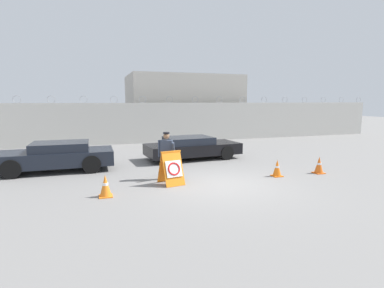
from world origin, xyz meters
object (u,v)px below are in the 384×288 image
object	(u,v)px
parked_car_rear_sedan	(192,147)
traffic_cone_mid	(277,168)
traffic_cone_far	(105,186)
security_guard	(167,153)
barricade_sign	(172,168)
parked_car_front_coupe	(56,156)
traffic_cone_near	(319,165)

from	to	relation	value
parked_car_rear_sedan	traffic_cone_mid	bearing A→B (deg)	-70.03
traffic_cone_far	parked_car_rear_sedan	bearing A→B (deg)	48.12
security_guard	traffic_cone_mid	bearing A→B (deg)	8.59
barricade_sign	security_guard	distance (m)	0.80
barricade_sign	traffic_cone_mid	world-z (taller)	barricade_sign
traffic_cone_mid	parked_car_front_coupe	bearing A→B (deg)	156.03
traffic_cone_far	parked_car_front_coupe	bearing A→B (deg)	113.26
parked_car_rear_sedan	security_guard	bearing A→B (deg)	-126.49
traffic_cone_near	traffic_cone_far	xyz separation A→B (m)	(-8.11, -0.40, 0.00)
traffic_cone_mid	traffic_cone_far	world-z (taller)	traffic_cone_far
traffic_cone_mid	parked_car_rear_sedan	world-z (taller)	parked_car_rear_sedan
barricade_sign	traffic_cone_mid	distance (m)	4.07
traffic_cone_near	traffic_cone_far	distance (m)	8.12
parked_car_front_coupe	barricade_sign	bearing A→B (deg)	139.92
barricade_sign	traffic_cone_far	xyz separation A→B (m)	(-2.21, -0.71, -0.24)
traffic_cone_far	parked_car_rear_sedan	size ratio (longest dim) A/B	0.14
security_guard	parked_car_front_coupe	size ratio (longest dim) A/B	0.38
security_guard	traffic_cone_mid	distance (m)	4.21
security_guard	parked_car_front_coupe	world-z (taller)	security_guard
traffic_cone_near	parked_car_rear_sedan	world-z (taller)	parked_car_rear_sedan
security_guard	parked_car_rear_sedan	xyz separation A→B (m)	(2.08, 3.37, -0.38)
traffic_cone_far	parked_car_front_coupe	size ratio (longest dim) A/B	0.15
traffic_cone_near	security_guard	bearing A→B (deg)	170.27
parked_car_front_coupe	parked_car_rear_sedan	xyz separation A→B (m)	(6.04, 0.72, -0.04)
traffic_cone_far	parked_car_rear_sedan	distance (m)	6.43
parked_car_front_coupe	parked_car_rear_sedan	size ratio (longest dim) A/B	0.96
barricade_sign	parked_car_front_coupe	distance (m)	5.19
traffic_cone_near	parked_car_front_coupe	size ratio (longest dim) A/B	0.15
traffic_cone_mid	parked_car_front_coupe	xyz separation A→B (m)	(-8.01, 3.56, 0.31)
security_guard	parked_car_front_coupe	bearing A→B (deg)	167.30
barricade_sign	parked_car_rear_sedan	world-z (taller)	barricade_sign
traffic_cone_mid	traffic_cone_far	distance (m)	6.29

